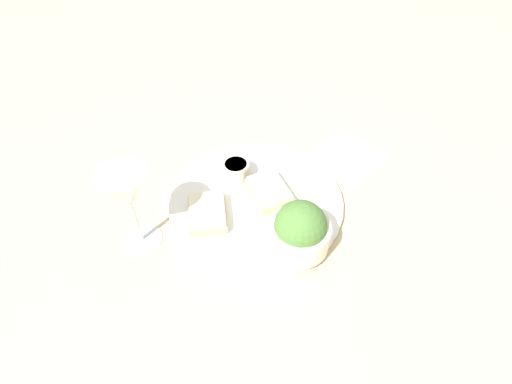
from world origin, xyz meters
TOP-DOWN VIEW (x-y plane):
  - ground_plane at (0.00, 0.00)m, footprint 4.00×4.00m
  - dinner_plate at (0.00, 0.00)m, footprint 0.34×0.34m
  - salad_bowl at (-0.13, 0.01)m, footprint 0.11×0.11m
  - sauce_ramekin at (0.07, -0.01)m, footprint 0.05×0.05m
  - cheese_toast_near at (-0.01, -0.03)m, footprint 0.11×0.09m
  - cheese_toast_far at (0.02, 0.10)m, footprint 0.11×0.11m
  - wine_glass at (0.07, 0.22)m, footprint 0.08×0.08m
  - napkin at (-0.03, -0.25)m, footprint 0.15×0.14m

SIDE VIEW (x-z plane):
  - ground_plane at x=0.00m, z-range 0.00..0.00m
  - napkin at x=-0.03m, z-range 0.00..0.01m
  - dinner_plate at x=0.00m, z-range 0.00..0.01m
  - cheese_toast_near at x=-0.01m, z-range 0.01..0.04m
  - cheese_toast_far at x=0.02m, z-range 0.01..0.04m
  - sauce_ramekin at x=0.07m, z-range 0.02..0.05m
  - salad_bowl at x=-0.13m, z-range 0.01..0.10m
  - wine_glass at x=0.07m, z-range 0.04..0.20m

